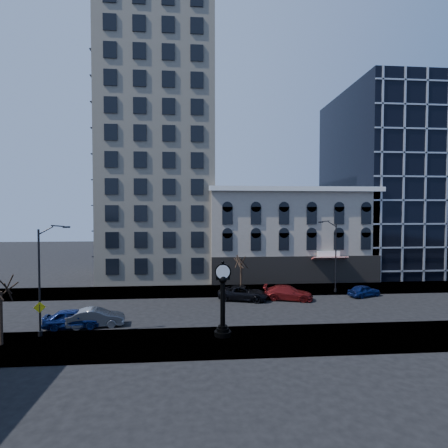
{
  "coord_description": "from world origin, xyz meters",
  "views": [
    {
      "loc": [
        -1.0,
        -32.46,
        9.28
      ],
      "look_at": [
        2.0,
        4.0,
        8.0
      ],
      "focal_mm": 28.0,
      "sensor_mm": 36.0,
      "label": 1
    }
  ],
  "objects": [
    {
      "name": "car_far_a",
      "position": [
        4.02,
        3.59,
        0.73
      ],
      "size": [
        5.75,
        3.82,
        1.47
      ],
      "primitive_type": "imported",
      "rotation": [
        0.0,
        0.0,
        1.28
      ],
      "color": "black",
      "rests_on": "ground"
    },
    {
      "name": "sidewalk_far",
      "position": [
        0.0,
        8.0,
        0.06
      ],
      "size": [
        160.0,
        6.0,
        0.12
      ],
      "primitive_type": "cube",
      "color": "gray",
      "rests_on": "ground"
    },
    {
      "name": "car_far_b",
      "position": [
        8.72,
        3.33,
        0.74
      ],
      "size": [
        5.5,
        3.45,
        1.49
      ],
      "primitive_type": "imported",
      "rotation": [
        0.0,
        0.0,
        1.28
      ],
      "color": "maroon",
      "rests_on": "ground"
    },
    {
      "name": "street_lamp_near",
      "position": [
        -11.83,
        -5.9,
        6.42
      ],
      "size": [
        2.15,
        0.6,
        8.34
      ],
      "rotation": [
        0.0,
        0.0,
        0.17
      ],
      "color": "black",
      "rests_on": "sidewalk_near"
    },
    {
      "name": "cream_tower",
      "position": [
        -6.11,
        18.88,
        19.32
      ],
      "size": [
        15.9,
        15.4,
        42.5
      ],
      "color": "beige",
      "rests_on": "ground"
    },
    {
      "name": "street_clock",
      "position": [
        1.0,
        -7.07,
        2.64
      ],
      "size": [
        1.26,
        1.26,
        5.58
      ],
      "rotation": [
        0.0,
        0.0,
        0.09
      ],
      "color": "black",
      "rests_on": "sidewalk_near"
    },
    {
      "name": "bare_tree_far",
      "position": [
        4.3,
        7.57,
        3.96
      ],
      "size": [
        2.97,
        2.97,
        5.09
      ],
      "color": "#322419",
      "rests_on": "sidewalk_far"
    },
    {
      "name": "warning_sign",
      "position": [
        -12.42,
        -6.06,
        1.88
      ],
      "size": [
        0.82,
        0.23,
        2.56
      ],
      "rotation": [
        0.0,
        0.0,
        0.23
      ],
      "color": "black",
      "rests_on": "sidewalk_near"
    },
    {
      "name": "ground",
      "position": [
        0.0,
        0.0,
        0.0
      ],
      "size": [
        160.0,
        160.0,
        0.0
      ],
      "primitive_type": "plane",
      "color": "black",
      "rests_on": "ground"
    },
    {
      "name": "glass_office",
      "position": [
        32.0,
        20.91,
        14.0
      ],
      "size": [
        20.0,
        20.15,
        28.0
      ],
      "color": "black",
      "rests_on": "ground"
    },
    {
      "name": "car_near_b",
      "position": [
        -9.03,
        -3.79,
        0.73
      ],
      "size": [
        4.58,
        2.1,
        1.46
      ],
      "primitive_type": "imported",
      "rotation": [
        0.0,
        0.0,
        1.7
      ],
      "color": "#595B60",
      "rests_on": "ground"
    },
    {
      "name": "sidewalk_near",
      "position": [
        0.0,
        -8.0,
        0.06
      ],
      "size": [
        160.0,
        6.0,
        0.12
      ],
      "primitive_type": "cube",
      "color": "gray",
      "rests_on": "ground"
    },
    {
      "name": "car_near_a",
      "position": [
        -10.75,
        -3.98,
        0.76
      ],
      "size": [
        4.62,
        2.29,
        1.51
      ],
      "primitive_type": "imported",
      "rotation": [
        0.0,
        0.0,
        1.69
      ],
      "color": "#0C194C",
      "rests_on": "ground"
    },
    {
      "name": "bare_tree_near",
      "position": [
        -14.36,
        -7.53,
        4.6
      ],
      "size": [
        3.45,
        3.45,
        5.93
      ],
      "color": "#322419",
      "rests_on": "sidewalk_near"
    },
    {
      "name": "victorian_row",
      "position": [
        12.0,
        15.89,
        6.0
      ],
      "size": [
        22.6,
        11.19,
        12.5
      ],
      "color": "#A49787",
      "rests_on": "ground"
    },
    {
      "name": "car_far_c",
      "position": [
        17.4,
        4.06,
        0.64
      ],
      "size": [
        4.07,
        2.76,
        1.29
      ],
      "primitive_type": "imported",
      "rotation": [
        0.0,
        0.0,
        1.93
      ],
      "color": "#0C194C",
      "rests_on": "ground"
    },
    {
      "name": "street_lamp_far",
      "position": [
        14.37,
        5.93,
        6.39
      ],
      "size": [
        2.15,
        0.49,
        8.31
      ],
      "rotation": [
        0.0,
        0.0,
        3.26
      ],
      "color": "black",
      "rests_on": "sidewalk_far"
    }
  ]
}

